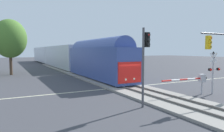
{
  "coord_description": "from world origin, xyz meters",
  "views": [
    {
      "loc": [
        -11.1,
        -18.45,
        3.88
      ],
      "look_at": [
        0.48,
        3.78,
        2.0
      ],
      "focal_mm": 32.86,
      "sensor_mm": 36.0,
      "label": 1
    }
  ],
  "objects_px": {
    "crossing_signal_mast": "(213,68)",
    "oak_behind_train": "(10,39)",
    "commuter_train": "(59,56)",
    "crossing_gate_near": "(198,79)",
    "traffic_signal_far_side": "(125,52)",
    "traffic_signal_median": "(145,54)"
  },
  "relations": [
    {
      "from": "crossing_signal_mast",
      "to": "commuter_train",
      "type": "bearing_deg",
      "value": 98.25
    },
    {
      "from": "commuter_train",
      "to": "oak_behind_train",
      "type": "xyz_separation_m",
      "value": [
        -10.36,
        -11.19,
        3.05
      ]
    },
    {
      "from": "traffic_signal_far_side",
      "to": "oak_behind_train",
      "type": "bearing_deg",
      "value": 149.21
    },
    {
      "from": "crossing_signal_mast",
      "to": "oak_behind_train",
      "type": "height_order",
      "value": "oak_behind_train"
    },
    {
      "from": "traffic_signal_far_side",
      "to": "traffic_signal_median",
      "type": "bearing_deg",
      "value": -116.93
    },
    {
      "from": "traffic_signal_far_side",
      "to": "traffic_signal_median",
      "type": "distance_m",
      "value": 17.8
    },
    {
      "from": "crossing_signal_mast",
      "to": "traffic_signal_median",
      "type": "xyz_separation_m",
      "value": [
        -7.92,
        -0.62,
        1.28
      ]
    },
    {
      "from": "crossing_signal_mast",
      "to": "oak_behind_train",
      "type": "distance_m",
      "value": 29.31
    },
    {
      "from": "commuter_train",
      "to": "crossing_signal_mast",
      "type": "distance_m",
      "value": 36.17
    },
    {
      "from": "traffic_signal_median",
      "to": "crossing_signal_mast",
      "type": "bearing_deg",
      "value": 4.44
    },
    {
      "from": "commuter_train",
      "to": "crossing_gate_near",
      "type": "xyz_separation_m",
      "value": [
        3.83,
        -35.34,
        -1.33
      ]
    },
    {
      "from": "commuter_train",
      "to": "crossing_signal_mast",
      "type": "bearing_deg",
      "value": -81.75
    },
    {
      "from": "crossing_gate_near",
      "to": "crossing_signal_mast",
      "type": "distance_m",
      "value": 1.72
    },
    {
      "from": "crossing_gate_near",
      "to": "oak_behind_train",
      "type": "distance_m",
      "value": 28.35
    },
    {
      "from": "commuter_train",
      "to": "crossing_gate_near",
      "type": "relative_size",
      "value": 12.46
    },
    {
      "from": "oak_behind_train",
      "to": "crossing_gate_near",
      "type": "bearing_deg",
      "value": -59.56
    },
    {
      "from": "crossing_gate_near",
      "to": "traffic_signal_far_side",
      "type": "bearing_deg",
      "value": 84.22
    },
    {
      "from": "commuter_train",
      "to": "crossing_gate_near",
      "type": "height_order",
      "value": "commuter_train"
    },
    {
      "from": "commuter_train",
      "to": "traffic_signal_median",
      "type": "distance_m",
      "value": 36.52
    },
    {
      "from": "traffic_signal_median",
      "to": "traffic_signal_far_side",
      "type": "bearing_deg",
      "value": 63.07
    },
    {
      "from": "crossing_gate_near",
      "to": "oak_behind_train",
      "type": "height_order",
      "value": "oak_behind_train"
    },
    {
      "from": "traffic_signal_far_side",
      "to": "oak_behind_train",
      "type": "relative_size",
      "value": 0.61
    }
  ]
}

